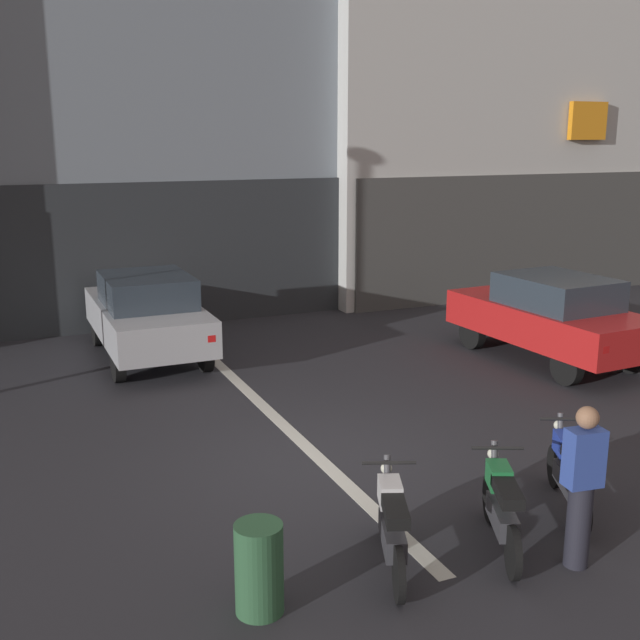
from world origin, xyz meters
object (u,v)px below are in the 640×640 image
Objects in this scene: person_by_motorcycles at (582,486)px; motorcycle_blue_row_centre at (569,471)px; car_red_parked_kerbside at (551,315)px; motorcycle_white_row_leftmost at (392,524)px; trash_bin at (259,568)px; motorcycle_green_row_left_mid at (501,506)px; car_silver_crossing_near at (147,313)px.

motorcycle_blue_row_centre is at bearing 53.27° from person_by_motorcycles.
car_red_parked_kerbside is 2.66× the size of motorcycle_white_row_leftmost.
motorcycle_white_row_leftmost is at bearing -173.51° from motorcycle_blue_row_centre.
trash_bin is at bearing -172.43° from motorcycle_white_row_leftmost.
car_silver_crossing_near is at bearing 102.96° from motorcycle_green_row_left_mid.
car_silver_crossing_near and car_red_parked_kerbside have the same top height.
motorcycle_blue_row_centre reaches higher than trash_bin.
person_by_motorcycles is (2.42, -9.06, -0.03)m from car_silver_crossing_near.
motorcycle_blue_row_centre is (3.17, -8.06, -0.43)m from car_silver_crossing_near.
person_by_motorcycles reaches higher than trash_bin.
motorcycle_white_row_leftmost is 1.46m from trash_bin.
motorcycle_blue_row_centre is (1.22, 0.40, 0.00)m from motorcycle_green_row_left_mid.
trash_bin is at bearing -94.84° from car_silver_crossing_near.
car_red_parked_kerbside is at bearing 46.52° from motorcycle_green_row_left_mid.
car_silver_crossing_near is 8.57m from trash_bin.
motorcycle_white_row_leftmost is 1.85× the size of trash_bin.
car_red_parked_kerbside is 4.94× the size of trash_bin.
car_silver_crossing_near is 7.63m from car_red_parked_kerbside.
person_by_motorcycles is at bearing -127.58° from car_red_parked_kerbside.
motorcycle_white_row_leftmost is 2.46m from motorcycle_blue_row_centre.
motorcycle_white_row_leftmost is at bearing 156.76° from person_by_motorcycles.
motorcycle_white_row_leftmost reaches higher than trash_bin.
car_silver_crossing_near is 2.46× the size of person_by_motorcycles.
car_red_parked_kerbside is at bearing -24.72° from car_silver_crossing_near.
car_red_parked_kerbside is at bearing 52.42° from person_by_motorcycles.
car_silver_crossing_near is 2.61× the size of motorcycle_white_row_leftmost.
trash_bin is at bearing -178.41° from motorcycle_green_row_left_mid.
person_by_motorcycles is at bearing -52.26° from motorcycle_green_row_left_mid.
person_by_motorcycles reaches higher than car_silver_crossing_near.
car_red_parked_kerbside reaches higher than motorcycle_green_row_left_mid.
car_red_parked_kerbside is 2.51× the size of person_by_motorcycles.
car_silver_crossing_near reaches higher than motorcycle_green_row_left_mid.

